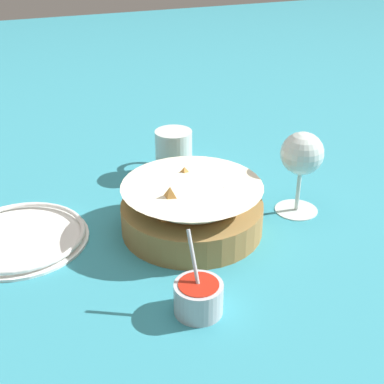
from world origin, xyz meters
TOP-DOWN VIEW (x-y plane):
  - ground_plane at (0.00, 0.00)m, footprint 4.00×4.00m
  - food_basket at (-0.03, 0.03)m, footprint 0.23×0.23m
  - sauce_cup at (-0.22, 0.10)m, footprint 0.07×0.06m
  - wine_glass at (-0.04, -0.16)m, footprint 0.07×0.07m
  - beer_mug at (0.18, -0.01)m, footprint 0.11×0.07m
  - side_plate at (0.04, 0.30)m, footprint 0.22×0.22m

SIDE VIEW (x-z plane):
  - ground_plane at x=0.00m, z-range 0.00..0.00m
  - side_plate at x=0.04m, z-range 0.00..0.01m
  - sauce_cup at x=-0.22m, z-range -0.03..0.08m
  - food_basket at x=-0.03m, z-range -0.01..0.09m
  - beer_mug at x=0.18m, z-range 0.00..0.09m
  - wine_glass at x=-0.04m, z-range 0.03..0.17m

